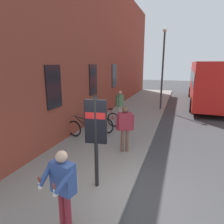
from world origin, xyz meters
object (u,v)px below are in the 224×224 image
Objects in this scene: bicycle_under_window at (98,123)px; bicycle_mid_rack at (105,118)px; bicycle_by_door at (84,130)px; pedestrian_crossing_street at (125,124)px; pedestrian_near_bus at (120,102)px; street_lamp at (163,63)px; transit_info_sign at (96,128)px; tourist_with_hotdogs at (62,183)px; city_bus at (209,80)px.

bicycle_under_window and bicycle_mid_rack have the same top height.
bicycle_by_door is 1.04× the size of pedestrian_crossing_street.
street_lamp is (3.75, -1.86, 2.14)m from pedestrian_near_bus.
pedestrian_near_bus is 4.70m from street_lamp.
transit_info_sign is 9.97m from street_lamp.
transit_info_sign is 1.61m from tourist_with_hotdogs.
tourist_with_hotdogs reaches higher than bicycle_mid_rack.
bicycle_mid_rack is 1.33m from pedestrian_near_bus.
bicycle_under_window is 4.51m from transit_info_sign.
bicycle_by_door and bicycle_mid_rack have the same top height.
city_bus is (13.35, -3.91, 0.20)m from transit_info_sign.
city_bus is 5.02m from street_lamp.
bicycle_by_door is at bearing 32.36° from transit_info_sign.
bicycle_mid_rack is 6.74m from tourist_with_hotdogs.
pedestrian_crossing_street is at bearing 161.14° from city_bus.
pedestrian_near_bus is 0.31× the size of street_lamp.
pedestrian_crossing_street reaches higher than bicycle_under_window.
transit_info_sign is at bearing 176.45° from street_lamp.
city_bus reaches higher than pedestrian_crossing_street.
bicycle_mid_rack is 0.73× the size of transit_info_sign.
transit_info_sign is 0.45× the size of street_lamp.
tourist_with_hotdogs is at bearing 176.82° from street_lamp.
street_lamp reaches higher than pedestrian_crossing_street.
bicycle_mid_rack is 3.36m from pedestrian_crossing_street.
tourist_with_hotdogs is at bearing -165.35° from bicycle_mid_rack.
street_lamp is at bearing -26.33° from pedestrian_near_bus.
city_bus reaches higher than bicycle_mid_rack.
bicycle_under_window is 1.01× the size of pedestrian_crossing_street.
transit_info_sign reaches higher than bicycle_mid_rack.
city_bus is (10.43, -5.76, 1.41)m from bicycle_by_door.
pedestrian_crossing_street reaches higher than bicycle_mid_rack.
transit_info_sign reaches higher than bicycle_under_window.
street_lamp is (-3.52, 3.30, 1.36)m from city_bus.
city_bus is at bearing -35.33° from pedestrian_near_bus.
tourist_with_hotdogs is (-4.42, -1.83, 0.62)m from bicycle_by_door.
street_lamp is (11.33, -0.63, 2.15)m from tourist_with_hotdogs.
pedestrian_crossing_street is (2.26, -0.12, -0.57)m from transit_info_sign.
pedestrian_near_bus reaches higher than bicycle_mid_rack.
bicycle_mid_rack is 0.17× the size of city_bus.
tourist_with_hotdogs is 0.30× the size of street_lamp.
pedestrian_near_bus is at bearing 9.22° from tourist_with_hotdogs.
bicycle_mid_rack is at bearing 154.30° from street_lamp.
city_bus reaches higher than tourist_with_hotdogs.
bicycle_mid_rack is 1.03× the size of pedestrian_crossing_street.
pedestrian_near_bus is at bearing 19.74° from pedestrian_crossing_street.
pedestrian_near_bus is (1.08, -0.47, 0.63)m from bicycle_mid_rack.
tourist_with_hotdogs is at bearing -170.78° from pedestrian_near_bus.
pedestrian_crossing_street is 1.03× the size of tourist_with_hotdogs.
city_bus is 6.29× the size of pedestrian_near_bus.
transit_info_sign reaches higher than tourist_with_hotdogs.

